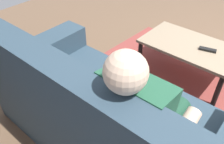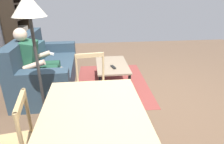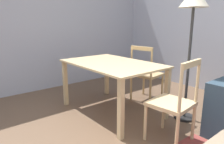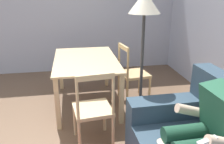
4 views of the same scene
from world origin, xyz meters
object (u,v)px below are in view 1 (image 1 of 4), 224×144
at_px(couch, 106,116).
at_px(tv_remote, 208,50).
at_px(person_lounging, 143,116).
at_px(coffee_table, 190,49).

xyz_separation_m(couch, tv_remote, (-0.25, -1.29, 0.08)).
xyz_separation_m(couch, person_lounging, (-0.33, 0.02, 0.27)).
relative_size(person_lounging, coffee_table, 1.20).
bearing_deg(person_lounging, couch, -3.48).
xyz_separation_m(person_lounging, tv_remote, (0.08, -1.31, -0.19)).
height_order(person_lounging, coffee_table, person_lounging).
bearing_deg(tv_remote, person_lounging, -12.47).
bearing_deg(couch, tv_remote, -100.93).
height_order(coffee_table, tv_remote, tv_remote).
height_order(couch, coffee_table, couch).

